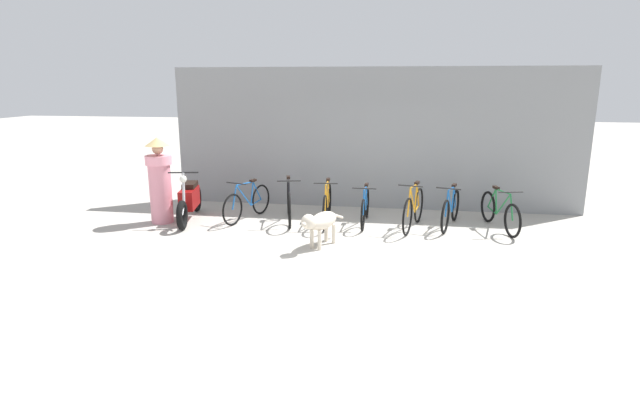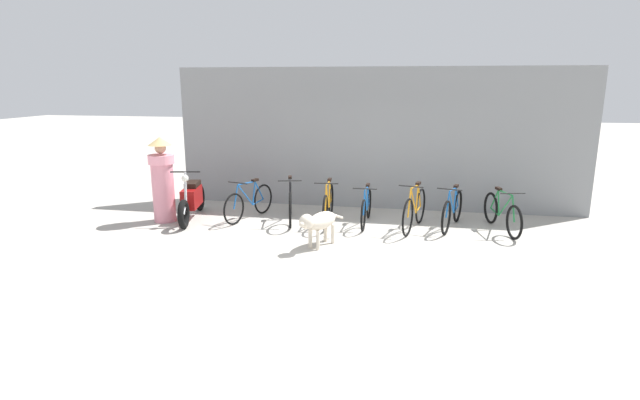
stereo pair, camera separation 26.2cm
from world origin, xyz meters
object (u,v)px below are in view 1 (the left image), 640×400
(bicycle_0, at_px, (247,203))
(bicycle_3, at_px, (365,207))
(bicycle_6, at_px, (500,212))
(bicycle_1, at_px, (289,203))
(person_in_robes, at_px, (160,179))
(bicycle_4, at_px, (413,209))
(bicycle_5, at_px, (451,210))
(stray_dog, at_px, (320,222))
(bicycle_2, at_px, (327,205))
(motorcycle, at_px, (189,200))

(bicycle_0, xyz_separation_m, bicycle_3, (2.40, 0.05, -0.01))
(bicycle_3, distance_m, bicycle_6, 2.56)
(bicycle_1, xyz_separation_m, person_in_robes, (-2.50, -0.50, 0.51))
(bicycle_4, relative_size, bicycle_5, 1.03)
(bicycle_4, xyz_separation_m, bicycle_5, (0.72, 0.23, -0.03))
(bicycle_0, relative_size, person_in_robes, 0.92)
(bicycle_0, bearing_deg, person_in_robes, -55.56)
(bicycle_4, distance_m, bicycle_5, 0.75)
(bicycle_3, height_order, bicycle_5, bicycle_5)
(stray_dog, bearing_deg, person_in_robes, -81.95)
(bicycle_0, distance_m, bicycle_4, 3.34)
(bicycle_2, relative_size, bicycle_5, 1.11)
(bicycle_5, distance_m, stray_dog, 2.81)
(bicycle_2, bearing_deg, stray_dog, 0.22)
(bicycle_6, relative_size, stray_dog, 1.42)
(bicycle_0, bearing_deg, bicycle_1, 108.97)
(bicycle_1, distance_m, motorcycle, 2.03)
(bicycle_1, bearing_deg, bicycle_3, 77.45)
(bicycle_1, bearing_deg, stray_dog, 16.38)
(person_in_robes, bearing_deg, bicycle_0, 152.55)
(person_in_robes, bearing_deg, bicycle_2, 144.29)
(bicycle_2, height_order, bicycle_4, bicycle_4)
(bicycle_6, bearing_deg, bicycle_5, -106.05)
(bicycle_2, height_order, bicycle_6, bicycle_2)
(bicycle_0, xyz_separation_m, stray_dog, (1.75, -1.51, 0.10))
(bicycle_4, distance_m, motorcycle, 4.49)
(bicycle_4, distance_m, bicycle_6, 1.64)
(bicycle_2, bearing_deg, bicycle_4, 82.12)
(person_in_robes, bearing_deg, motorcycle, 162.06)
(motorcycle, relative_size, person_in_robes, 1.14)
(stray_dog, bearing_deg, bicycle_1, -124.88)
(bicycle_1, relative_size, bicycle_2, 0.98)
(bicycle_1, xyz_separation_m, bicycle_6, (4.10, 0.06, -0.04))
(bicycle_0, height_order, motorcycle, motorcycle)
(bicycle_0, xyz_separation_m, bicycle_2, (1.65, -0.01, 0.02))
(bicycle_4, height_order, stray_dog, bicycle_4)
(bicycle_0, bearing_deg, bicycle_2, 107.68)
(bicycle_5, distance_m, bicycle_6, 0.91)
(bicycle_4, xyz_separation_m, stray_dog, (-1.59, -1.37, 0.07))
(bicycle_1, bearing_deg, bicycle_0, -102.82)
(bicycle_1, bearing_deg, person_in_robes, -92.56)
(bicycle_4, bearing_deg, motorcycle, -74.62)
(motorcycle, bearing_deg, bicycle_0, 90.45)
(bicycle_1, bearing_deg, motorcycle, -96.45)
(bicycle_6, bearing_deg, bicycle_4, -97.20)
(motorcycle, bearing_deg, bicycle_4, 79.80)
(bicycle_1, height_order, bicycle_6, bicycle_1)
(bicycle_3, bearing_deg, bicycle_4, 79.85)
(bicycle_4, distance_m, stray_dog, 2.10)
(bicycle_2, bearing_deg, bicycle_0, -93.95)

